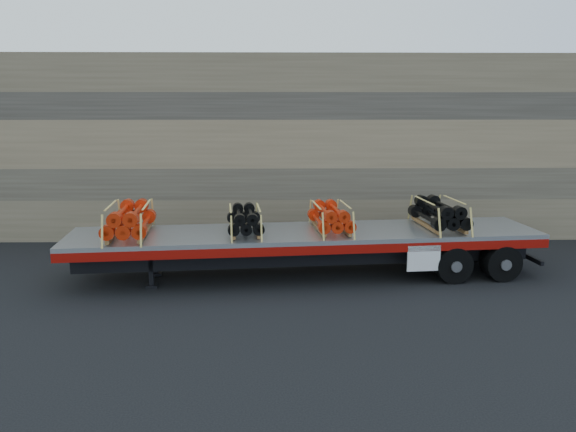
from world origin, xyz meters
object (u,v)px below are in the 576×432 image
Objects in this scene: trailer at (305,253)px; bundle_front at (130,221)px; bundle_rear at (439,214)px; bundle_midfront at (245,221)px; bundle_midrear at (331,218)px.

bundle_front is (-5.14, -0.51, 1.14)m from trailer.
trailer is 5.29m from bundle_front.
bundle_front is at bearing 180.00° from bundle_rear.
bundle_front reaches higher than bundle_rear.
bundle_midfront is 0.87× the size of bundle_rear.
trailer is 6.01× the size of bundle_rear.
bundle_midfront reaches higher than trailer.
bundle_midrear is (2.58, 0.25, 0.02)m from bundle_midfront.
trailer is at bearing 180.00° from bundle_midrear.
bundle_rear is at bearing 0.00° from bundle_midrear.
trailer is at bearing -180.00° from bundle_rear.
bundle_front reaches higher than bundle_midfront.
bundle_midfront is 0.94× the size of bundle_midrear.
trailer is at bearing 0.00° from bundle_front.
bundle_midfront is at bearing -180.00° from bundle_rear.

